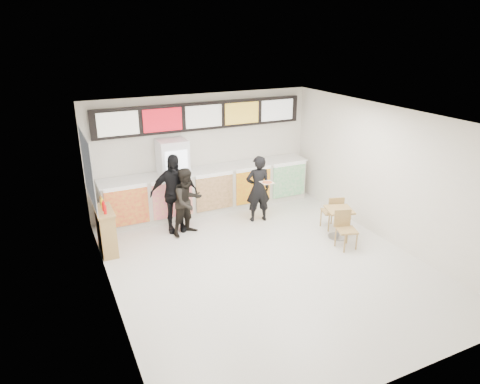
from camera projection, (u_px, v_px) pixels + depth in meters
floor at (265, 263)px, 8.76m from camera, size 7.00×7.00×0.00m
ceiling at (269, 118)px, 7.70m from camera, size 7.00×7.00×0.00m
wall_back at (203, 152)px, 11.19m from camera, size 6.00×0.00×6.00m
wall_left at (107, 224)px, 7.04m from camera, size 0.00×7.00×7.00m
wall_right at (386, 174)px, 9.42m from camera, size 0.00×7.00×7.00m
service_counter at (210, 190)px, 11.18m from camera, size 5.56×0.77×1.14m
menu_board at (203, 116)px, 10.78m from camera, size 5.50×0.14×0.70m
drinks_fridge at (174, 179)px, 10.67m from camera, size 0.70×0.67×2.00m
mirror_panel at (87, 168)px, 9.03m from camera, size 0.01×2.00×1.50m
customer_main at (258, 189)px, 10.47m from camera, size 0.68×0.51×1.68m
customer_left at (188, 202)px, 9.79m from camera, size 0.93×0.82×1.60m
customer_mid at (174, 193)px, 9.90m from camera, size 1.15×0.60×1.88m
pizza_slice at (267, 182)px, 9.98m from camera, size 0.36×0.36×0.02m
cafe_table at (339, 218)px, 9.70m from camera, size 0.81×1.49×0.84m
condiment_ledge at (106, 230)px, 9.07m from camera, size 0.35×0.87×1.16m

